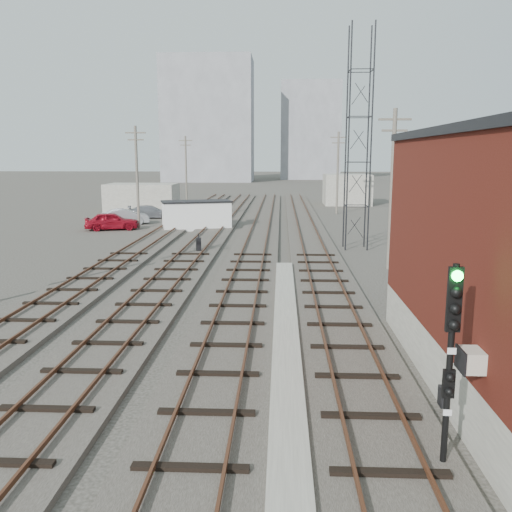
# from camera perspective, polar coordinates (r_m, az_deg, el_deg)

# --- Properties ---
(ground) EXTENTS (320.00, 320.00, 0.00)m
(ground) POSITION_cam_1_polar(r_m,az_deg,el_deg) (63.22, 2.40, 4.68)
(ground) COLOR #282621
(ground) RESTS_ON ground
(track_right) EXTENTS (3.20, 90.00, 0.39)m
(track_right) POSITION_cam_1_polar(r_m,az_deg,el_deg) (42.43, 5.63, 1.89)
(track_right) COLOR #332D28
(track_right) RESTS_ON ground
(track_mid_right) EXTENTS (3.20, 90.00, 0.39)m
(track_mid_right) POSITION_cam_1_polar(r_m,az_deg,el_deg) (42.41, 0.22, 1.94)
(track_mid_right) COLOR #332D28
(track_mid_right) RESTS_ON ground
(track_mid_left) EXTENTS (3.20, 90.00, 0.39)m
(track_mid_left) POSITION_cam_1_polar(r_m,az_deg,el_deg) (42.76, -5.15, 1.97)
(track_mid_left) COLOR #332D28
(track_mid_left) RESTS_ON ground
(track_left) EXTENTS (3.20, 90.00, 0.39)m
(track_left) POSITION_cam_1_polar(r_m,az_deg,el_deg) (43.48, -10.38, 1.98)
(track_left) COLOR #332D28
(track_left) RESTS_ON ground
(platform_curb) EXTENTS (0.90, 28.00, 0.26)m
(platform_curb) POSITION_cam_1_polar(r_m,az_deg,el_deg) (18.03, 3.21, -9.99)
(platform_curb) COLOR gray
(platform_curb) RESTS_ON ground
(lattice_tower) EXTENTS (1.60, 1.60, 15.00)m
(lattice_tower) POSITION_cam_1_polar(r_m,az_deg,el_deg) (38.26, 10.73, 11.93)
(lattice_tower) COLOR black
(lattice_tower) RESTS_ON ground
(utility_pole_left_b) EXTENTS (1.80, 0.24, 9.00)m
(utility_pole_left_b) POSITION_cam_1_polar(r_m,az_deg,el_deg) (49.60, -12.41, 8.39)
(utility_pole_left_b) COLOR #595147
(utility_pole_left_b) RESTS_ON ground
(utility_pole_left_c) EXTENTS (1.80, 0.24, 9.00)m
(utility_pole_left_c) POSITION_cam_1_polar(r_m,az_deg,el_deg) (74.02, -7.38, 9.17)
(utility_pole_left_c) COLOR #595147
(utility_pole_left_c) RESTS_ON ground
(utility_pole_right_a) EXTENTS (1.80, 0.24, 9.00)m
(utility_pole_right_a) POSITION_cam_1_polar(r_m,az_deg,el_deg) (31.55, 14.13, 7.22)
(utility_pole_right_a) COLOR #595147
(utility_pole_right_a) RESTS_ON ground
(utility_pole_right_b) EXTENTS (1.80, 0.24, 9.00)m
(utility_pole_right_b) POSITION_cam_1_polar(r_m,az_deg,el_deg) (61.23, 8.59, 8.88)
(utility_pole_right_b) COLOR #595147
(utility_pole_right_b) RESTS_ON ground
(apartment_left) EXTENTS (22.00, 14.00, 30.00)m
(apartment_left) POSITION_cam_1_polar(r_m,az_deg,el_deg) (139.36, -5.03, 14.02)
(apartment_left) COLOR gray
(apartment_left) RESTS_ON ground
(apartment_right) EXTENTS (16.00, 12.00, 26.00)m
(apartment_right) POSITION_cam_1_polar(r_m,az_deg,el_deg) (153.23, 5.70, 12.94)
(apartment_right) COLOR gray
(apartment_right) RESTS_ON ground
(shed_left) EXTENTS (8.00, 5.00, 3.20)m
(shed_left) POSITION_cam_1_polar(r_m,az_deg,el_deg) (65.15, -11.89, 6.05)
(shed_left) COLOR gray
(shed_left) RESTS_ON ground
(shed_right) EXTENTS (6.00, 6.00, 4.00)m
(shed_right) POSITION_cam_1_polar(r_m,az_deg,el_deg) (73.54, 9.53, 6.93)
(shed_right) COLOR gray
(shed_right) RESTS_ON ground
(signal_mast) EXTENTS (0.40, 0.42, 4.38)m
(signal_mast) POSITION_cam_1_polar(r_m,az_deg,el_deg) (11.61, 19.84, -9.35)
(signal_mast) COLOR gray
(signal_mast) RESTS_ON ground
(switch_stand) EXTENTS (0.38, 0.38, 1.27)m
(switch_stand) POSITION_cam_1_polar(r_m,az_deg,el_deg) (36.20, -6.06, 1.18)
(switch_stand) COLOR black
(switch_stand) RESTS_ON ground
(site_trailer) EXTENTS (6.53, 4.24, 2.54)m
(site_trailer) POSITION_cam_1_polar(r_m,az_deg,el_deg) (48.12, -6.28, 4.31)
(site_trailer) COLOR white
(site_trailer) RESTS_ON ground
(car_red) EXTENTS (4.93, 3.00, 1.57)m
(car_red) POSITION_cam_1_polar(r_m,az_deg,el_deg) (49.24, -14.95, 3.58)
(car_red) COLOR maroon
(car_red) RESTS_ON ground
(car_silver) EXTENTS (4.75, 2.92, 1.48)m
(car_silver) POSITION_cam_1_polar(r_m,az_deg,el_deg) (52.95, -13.62, 4.05)
(car_silver) COLOR #9C9EA3
(car_silver) RESTS_ON ground
(car_grey) EXTENTS (4.90, 2.92, 1.33)m
(car_grey) POSITION_cam_1_polar(r_m,az_deg,el_deg) (57.74, -11.05, 4.59)
(car_grey) COLOR gray
(car_grey) RESTS_ON ground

